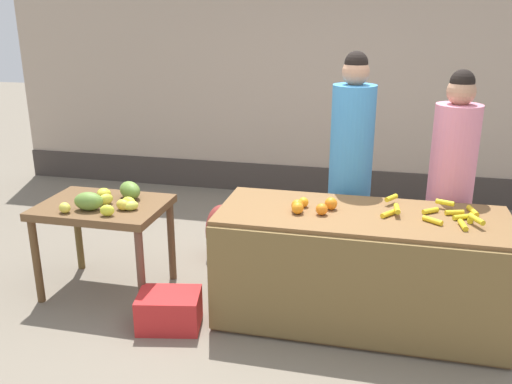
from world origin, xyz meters
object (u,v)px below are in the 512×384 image
Objects in this scene: vendor_woman_blue_shirt at (350,171)px; vendor_woman_pink_shirt at (450,186)px; produce_crate at (169,310)px; produce_sack at (222,232)px.

vendor_woman_blue_shirt is 1.06× the size of vendor_woman_pink_shirt.
vendor_woman_blue_shirt is at bearing 41.85° from produce_crate.
vendor_woman_pink_shirt reaches higher than produce_crate.
produce_crate is at bearing -138.15° from vendor_woman_blue_shirt.
produce_sack is (-1.89, 0.18, -0.63)m from vendor_woman_pink_shirt.
produce_crate is (-1.17, -1.05, -0.83)m from vendor_woman_blue_shirt.
vendor_woman_pink_shirt reaches higher than produce_sack.
vendor_woman_pink_shirt is at bearing 27.36° from produce_crate.
vendor_woman_blue_shirt is 0.77m from vendor_woman_pink_shirt.
produce_crate is 0.84× the size of produce_sack.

